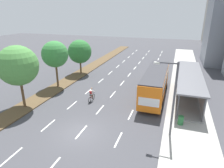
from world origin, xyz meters
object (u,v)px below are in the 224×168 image
trash_bin (181,120)px  bus (156,81)px  streetlight (172,95)px  median_tree_second (55,54)px  bus_shelter (191,83)px  median_tree_third (80,52)px  median_tree_nearest (18,66)px  cyclist (91,95)px

trash_bin → bus: bearing=116.9°
bus → streetlight: 8.89m
median_tree_second → bus_shelter: bearing=7.1°
median_tree_second → median_tree_third: size_ratio=1.12×
bus_shelter → median_tree_second: bearing=-172.9°
bus → median_tree_second: median_tree_second is taller
median_tree_third → trash_bin: median_tree_third is taller
bus_shelter → median_tree_nearest: bearing=-153.2°
streetlight → cyclist: bearing=154.4°
median_tree_second → streetlight: 17.43m
cyclist → median_tree_second: median_tree_second is taller
median_tree_third → trash_bin: bearing=-35.8°
cyclist → streetlight: streetlight is taller
bus → median_tree_third: bearing=157.1°
median_tree_nearest → median_tree_third: bearing=89.3°
streetlight → bus_shelter: bearing=77.5°
median_tree_nearest → cyclist: bearing=30.9°
bus_shelter → streetlight: bearing=-102.5°
bus → streetlight: size_ratio=1.74×
median_tree_third → bus_shelter: bearing=-14.4°
cyclist → median_tree_nearest: size_ratio=0.26×
trash_bin → cyclist: bearing=167.3°
bus → median_tree_second: 13.94m
median_tree_nearest → trash_bin: 17.40m
bus → median_tree_third: 14.68m
streetlight → median_tree_third: bearing=137.9°
cyclist → median_tree_third: median_tree_third is taller
streetlight → median_tree_nearest: bearing=178.1°
streetlight → bus: bearing=104.4°
trash_bin → bus_shelter: bearing=81.7°
median_tree_second → median_tree_third: (0.21, 6.78, -0.85)m
median_tree_second → trash_bin: (16.84, -5.19, -4.18)m
cyclist → streetlight: bearing=-25.6°
median_tree_third → trash_bin: size_ratio=6.78×
bus → median_tree_second: size_ratio=1.75×
bus_shelter → streetlight: streetlight is taller
median_tree_second → median_tree_nearest: bearing=-89.6°
cyclist → trash_bin: size_ratio=2.14×
median_tree_third → streetlight: streetlight is taller
cyclist → median_tree_third: 11.99m
median_tree_third → trash_bin: 20.76m
bus_shelter → trash_bin: (-1.08, -7.43, -1.29)m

